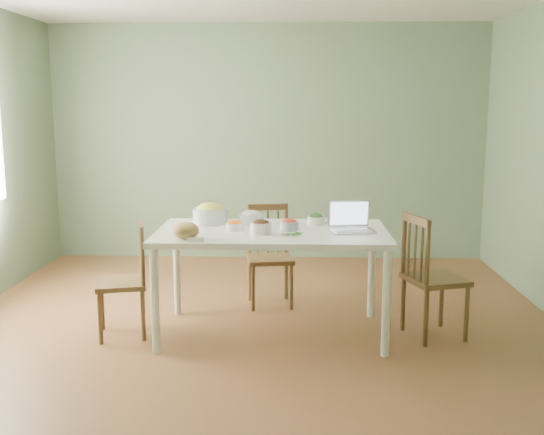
{
  "coord_description": "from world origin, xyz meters",
  "views": [
    {
      "loc": [
        0.31,
        -4.99,
        1.8
      ],
      "look_at": [
        0.14,
        -0.1,
        0.94
      ],
      "focal_mm": 42.63,
      "sensor_mm": 36.0,
      "label": 1
    }
  ],
  "objects_px": {
    "chair_right": "(435,276)",
    "bowl_squash": "(210,213)",
    "dining_table": "(272,282)",
    "chair_far": "(270,256)",
    "laptop": "(353,217)",
    "chair_left": "(121,280)",
    "bread_boule": "(186,231)"
  },
  "relations": [
    {
      "from": "chair_far",
      "to": "chair_right",
      "type": "relative_size",
      "value": 0.93
    },
    {
      "from": "chair_far",
      "to": "chair_right",
      "type": "bearing_deg",
      "value": -38.71
    },
    {
      "from": "bread_boule",
      "to": "bowl_squash",
      "type": "relative_size",
      "value": 0.68
    },
    {
      "from": "dining_table",
      "to": "laptop",
      "type": "xyz_separation_m",
      "value": [
        0.62,
        -0.04,
        0.53
      ]
    },
    {
      "from": "dining_table",
      "to": "bowl_squash",
      "type": "distance_m",
      "value": 0.77
    },
    {
      "from": "bowl_squash",
      "to": "laptop",
      "type": "height_order",
      "value": "laptop"
    },
    {
      "from": "laptop",
      "to": "dining_table",
      "type": "bearing_deg",
      "value": 167.75
    },
    {
      "from": "chair_far",
      "to": "chair_left",
      "type": "height_order",
      "value": "chair_far"
    },
    {
      "from": "chair_left",
      "to": "laptop",
      "type": "bearing_deg",
      "value": 76.96
    },
    {
      "from": "dining_table",
      "to": "bowl_squash",
      "type": "xyz_separation_m",
      "value": [
        -0.52,
        0.29,
        0.5
      ]
    },
    {
      "from": "bread_boule",
      "to": "laptop",
      "type": "bearing_deg",
      "value": 14.34
    },
    {
      "from": "bowl_squash",
      "to": "laptop",
      "type": "xyz_separation_m",
      "value": [
        1.13,
        -0.33,
        0.03
      ]
    },
    {
      "from": "bread_boule",
      "to": "laptop",
      "type": "distance_m",
      "value": 1.27
    },
    {
      "from": "dining_table",
      "to": "chair_right",
      "type": "distance_m",
      "value": 1.27
    },
    {
      "from": "dining_table",
      "to": "chair_far",
      "type": "distance_m",
      "value": 0.74
    },
    {
      "from": "laptop",
      "to": "chair_right",
      "type": "bearing_deg",
      "value": -5.77
    },
    {
      "from": "dining_table",
      "to": "bread_boule",
      "type": "relative_size",
      "value": 9.19
    },
    {
      "from": "bread_boule",
      "to": "bowl_squash",
      "type": "height_order",
      "value": "bowl_squash"
    },
    {
      "from": "dining_table",
      "to": "chair_far",
      "type": "bearing_deg",
      "value": 93.38
    },
    {
      "from": "bowl_squash",
      "to": "chair_far",
      "type": "bearing_deg",
      "value": 43.75
    },
    {
      "from": "bread_boule",
      "to": "laptop",
      "type": "relative_size",
      "value": 0.6
    },
    {
      "from": "chair_far",
      "to": "chair_left",
      "type": "distance_m",
      "value": 1.4
    },
    {
      "from": "chair_far",
      "to": "chair_left",
      "type": "relative_size",
      "value": 1.01
    },
    {
      "from": "bread_boule",
      "to": "bowl_squash",
      "type": "bearing_deg",
      "value": 81.73
    },
    {
      "from": "chair_left",
      "to": "bread_boule",
      "type": "relative_size",
      "value": 4.59
    },
    {
      "from": "dining_table",
      "to": "chair_left",
      "type": "distance_m",
      "value": 1.18
    },
    {
      "from": "dining_table",
      "to": "chair_far",
      "type": "xyz_separation_m",
      "value": [
        -0.04,
        0.74,
        0.03
      ]
    },
    {
      "from": "dining_table",
      "to": "laptop",
      "type": "height_order",
      "value": "laptop"
    },
    {
      "from": "chair_left",
      "to": "bread_boule",
      "type": "bearing_deg",
      "value": 49.71
    },
    {
      "from": "chair_left",
      "to": "laptop",
      "type": "height_order",
      "value": "laptop"
    },
    {
      "from": "chair_right",
      "to": "chair_left",
      "type": "bearing_deg",
      "value": 73.7
    },
    {
      "from": "chair_right",
      "to": "bowl_squash",
      "type": "xyz_separation_m",
      "value": [
        -1.78,
        0.3,
        0.43
      ]
    }
  ]
}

